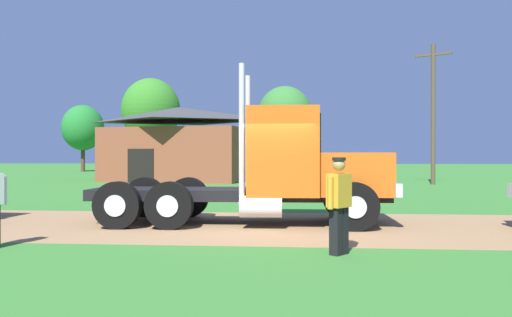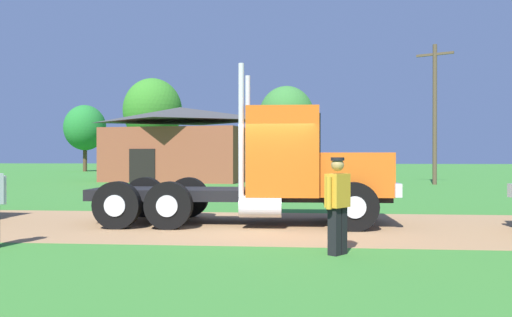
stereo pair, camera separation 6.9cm
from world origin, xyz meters
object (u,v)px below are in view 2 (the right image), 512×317
(truck_foreground_white, at_px, (281,171))
(shed_building, at_px, (180,145))
(visitor_standing_near, at_px, (337,202))
(utility_pole_near, at_px, (435,110))

(truck_foreground_white, relative_size, shed_building, 0.73)
(visitor_standing_near, relative_size, shed_building, 0.16)
(visitor_standing_near, bearing_deg, truck_foreground_white, 106.12)
(visitor_standing_near, height_order, shed_building, shed_building)
(shed_building, height_order, utility_pole_near, utility_pole_near)
(truck_foreground_white, height_order, shed_building, shed_building)
(truck_foreground_white, distance_m, utility_pole_near, 20.83)
(visitor_standing_near, xyz_separation_m, shed_building, (-9.09, 25.79, 1.53))
(utility_pole_near, bearing_deg, shed_building, 169.43)
(truck_foreground_white, bearing_deg, shed_building, 109.99)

